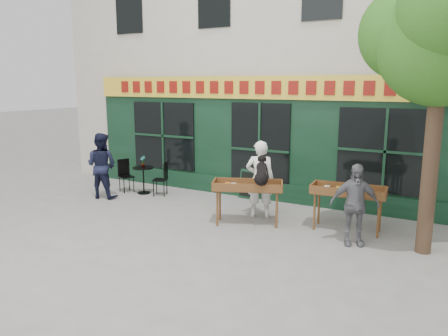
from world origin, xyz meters
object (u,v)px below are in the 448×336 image
(bistro_table, at_px, (143,175))
(man_left, at_px, (102,166))
(book_cart_center, at_px, (248,188))
(dog, at_px, (261,170))
(book_cart_right, at_px, (348,193))
(man_right, at_px, (354,205))
(woman, at_px, (260,179))

(bistro_table, xyz_separation_m, man_left, (-0.70, -0.90, 0.35))
(book_cart_center, xyz_separation_m, man_left, (-4.51, 0.14, 0.07))
(dog, height_order, book_cart_right, dog)
(dog, bearing_deg, book_cart_right, -0.70)
(book_cart_center, distance_m, man_right, 2.36)
(dog, bearing_deg, woman, 94.11)
(dog, height_order, man_right, man_right)
(woman, bearing_deg, bistro_table, -28.23)
(book_cart_center, xyz_separation_m, bistro_table, (-3.81, 1.04, -0.28))
(book_cart_right, height_order, bistro_table, book_cart_right)
(book_cart_right, bearing_deg, book_cart_center, -167.96)
(man_right, bearing_deg, woman, 136.89)
(dog, xyz_separation_m, man_left, (-4.86, 0.19, -0.39))
(man_right, height_order, bistro_table, man_right)
(woman, xyz_separation_m, man_right, (2.36, -0.77, -0.10))
(man_right, bearing_deg, book_cart_center, 152.08)
(bistro_table, relative_size, man_left, 0.42)
(book_cart_center, bearing_deg, bistro_table, 142.35)
(woman, bearing_deg, dog, 94.11)
(book_cart_right, relative_size, man_left, 0.86)
(woman, height_order, man_right, woman)
(dog, bearing_deg, bistro_table, 142.93)
(book_cart_center, distance_m, bistro_table, 3.96)
(dog, distance_m, woman, 0.87)
(dog, xyz_separation_m, book_cart_right, (1.71, 0.68, -0.47))
(woman, height_order, book_cart_right, woman)
(book_cart_center, relative_size, man_right, 1.01)
(man_right, distance_m, man_left, 6.87)
(woman, xyz_separation_m, book_cart_right, (2.06, -0.02, -0.09))
(book_cart_right, distance_m, man_left, 6.59)
(bistro_table, distance_m, man_left, 1.19)
(book_cart_right, xyz_separation_m, bistro_table, (-5.87, 0.41, -0.28))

